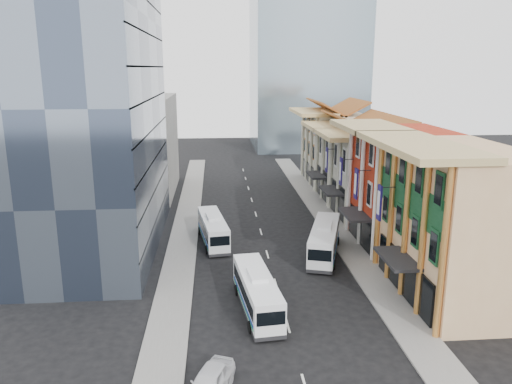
{
  "coord_description": "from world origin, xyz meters",
  "views": [
    {
      "loc": [
        -4.9,
        -31.01,
        17.88
      ],
      "look_at": [
        -0.72,
        19.88,
        5.15
      ],
      "focal_mm": 35.0,
      "sensor_mm": 36.0,
      "label": 1
    }
  ],
  "objects": [
    {
      "name": "bus_left_near",
      "position": [
        -2.0,
        3.41,
        1.55
      ],
      "size": [
        3.3,
        9.83,
        3.09
      ],
      "primitive_type": null,
      "rotation": [
        0.0,
        0.0,
        0.11
      ],
      "color": "white",
      "rests_on": "ground"
    },
    {
      "name": "bus_right",
      "position": [
        5.5,
        14.24,
        1.65
      ],
      "size": [
        5.31,
        10.53,
        3.3
      ],
      "primitive_type": null,
      "rotation": [
        0.0,
        0.0,
        -0.3
      ],
      "color": "silver",
      "rests_on": "ground"
    },
    {
      "name": "bus_left_far",
      "position": [
        -5.32,
        18.89,
        1.51
      ],
      "size": [
        3.53,
        9.66,
        3.03
      ],
      "primitive_type": null,
      "rotation": [
        0.0,
        0.0,
        0.14
      ],
      "color": "silver",
      "rests_on": "ground"
    },
    {
      "name": "sidewalk_left",
      "position": [
        -8.5,
        22.0,
        0.07
      ],
      "size": [
        3.0,
        90.0,
        0.15
      ],
      "primitive_type": "cube",
      "color": "slate",
      "rests_on": "ground"
    },
    {
      "name": "office_tower",
      "position": [
        -17.0,
        19.0,
        15.0
      ],
      "size": [
        12.0,
        26.0,
        30.0
      ],
      "primitive_type": "cube",
      "color": "#364257",
      "rests_on": "ground"
    },
    {
      "name": "sedan_left",
      "position": [
        -5.5,
        -6.34,
        0.76
      ],
      "size": [
        3.42,
        4.85,
        1.53
      ],
      "primitive_type": "imported",
      "rotation": [
        0.0,
        0.0,
        -0.4
      ],
      "color": "silver",
      "rests_on": "ground"
    },
    {
      "name": "ground",
      "position": [
        0.0,
        0.0,
        0.0
      ],
      "size": [
        200.0,
        200.0,
        0.0
      ],
      "primitive_type": "plane",
      "color": "black",
      "rests_on": "ground"
    },
    {
      "name": "office_block_far",
      "position": [
        -16.0,
        42.0,
        7.0
      ],
      "size": [
        10.0,
        18.0,
        14.0
      ],
      "primitive_type": "cube",
      "color": "gray",
      "rests_on": "ground"
    },
    {
      "name": "shophouse_cream_near",
      "position": [
        14.0,
        26.5,
        5.0
      ],
      "size": [
        8.0,
        9.0,
        10.0
      ],
      "primitive_type": "cube",
      "color": "beige",
      "rests_on": "ground"
    },
    {
      "name": "shophouse_tan",
      "position": [
        14.0,
        5.0,
        6.0
      ],
      "size": [
        8.0,
        14.0,
        12.0
      ],
      "primitive_type": "cube",
      "color": "#DDB17F",
      "rests_on": "ground"
    },
    {
      "name": "shophouse_red",
      "position": [
        14.0,
        17.0,
        6.0
      ],
      "size": [
        8.0,
        10.0,
        12.0
      ],
      "primitive_type": "cube",
      "color": "#AA2913",
      "rests_on": "ground"
    },
    {
      "name": "sidewalk_right",
      "position": [
        8.5,
        22.0,
        0.07
      ],
      "size": [
        3.0,
        90.0,
        0.15
      ],
      "primitive_type": "cube",
      "color": "slate",
      "rests_on": "ground"
    },
    {
      "name": "shophouse_cream_mid",
      "position": [
        14.0,
        35.5,
        5.0
      ],
      "size": [
        8.0,
        9.0,
        10.0
      ],
      "primitive_type": "cube",
      "color": "beige",
      "rests_on": "ground"
    },
    {
      "name": "shophouse_cream_far",
      "position": [
        14.0,
        46.0,
        5.5
      ],
      "size": [
        8.0,
        12.0,
        11.0
      ],
      "primitive_type": "cube",
      "color": "beige",
      "rests_on": "ground"
    }
  ]
}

